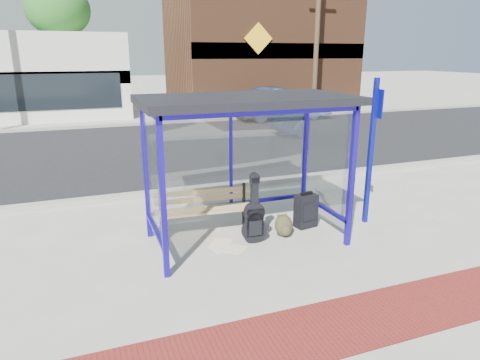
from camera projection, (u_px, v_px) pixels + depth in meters
name	position (u px, v px, depth m)	size (l,w,h in m)	color
ground	(246.00, 240.00, 7.26)	(120.00, 120.00, 0.00)	#B2ADA0
brick_paver_strip	(328.00, 328.00, 4.92)	(60.00, 1.00, 0.01)	maroon
curb_near	(200.00, 189.00, 9.84)	(60.00, 0.25, 0.12)	gray
street_asphalt	(160.00, 148.00, 14.44)	(60.00, 10.00, 0.00)	black
curb_far	(139.00, 124.00, 19.00)	(60.00, 0.25, 0.12)	gray
far_sidewalk	(134.00, 119.00, 20.73)	(60.00, 4.00, 0.01)	#B2ADA0
bus_shelter	(245.00, 118.00, 6.74)	(3.30, 1.80, 2.42)	#190E9E
storefront_brown	(258.00, 51.00, 25.65)	(10.00, 7.08, 6.40)	#59331E
tree_mid	(58.00, 10.00, 24.46)	(3.60, 3.60, 7.03)	#4C3826
tree_right	(299.00, 18.00, 29.68)	(3.60, 3.60, 7.03)	#4C3826
utility_pole_east	(317.00, 32.00, 21.16)	(1.60, 0.24, 8.00)	#4C3826
bench	(204.00, 207.00, 7.49)	(1.73, 0.54, 0.80)	black
guitar_bag	(254.00, 219.00, 7.07)	(0.42, 0.14, 1.14)	black
suitcase	(306.00, 211.00, 7.73)	(0.42, 0.31, 0.67)	black
backpack	(284.00, 226.00, 7.37)	(0.34, 0.32, 0.38)	#302E1B
sign_post	(372.00, 144.00, 7.64)	(0.12, 0.33, 2.65)	#0D1292
newspaper_a	(222.00, 243.00, 7.14)	(0.40, 0.32, 0.01)	white
newspaper_b	(222.00, 248.00, 6.94)	(0.34, 0.27, 0.01)	white
newspaper_c	(236.00, 249.00, 6.91)	(0.34, 0.27, 0.01)	white
parked_car	(282.00, 104.00, 20.44)	(1.61, 4.60, 1.52)	#1B2D4E
fire_hydrant	(337.00, 104.00, 22.95)	(0.37, 0.25, 0.83)	#B8150D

